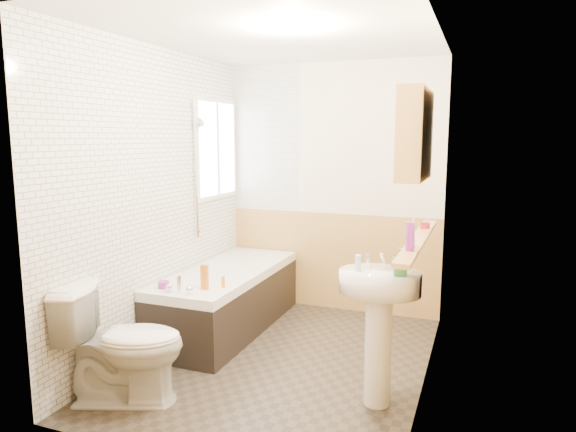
# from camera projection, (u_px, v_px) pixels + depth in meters

# --- Properties ---
(floor) EXTENTS (2.80, 2.80, 0.00)m
(floor) POSITION_uv_depth(u_px,v_px,m) (281.00, 361.00, 4.09)
(floor) COLOR #2F2821
(floor) RESTS_ON ground
(ceiling) EXTENTS (2.80, 2.80, 0.00)m
(ceiling) POSITION_uv_depth(u_px,v_px,m) (281.00, 35.00, 3.71)
(ceiling) COLOR white
(ceiling) RESTS_ON ground
(wall_back) EXTENTS (2.20, 0.02, 2.50)m
(wall_back) POSITION_uv_depth(u_px,v_px,m) (332.00, 189.00, 5.20)
(wall_back) COLOR #F5E6CA
(wall_back) RESTS_ON ground
(wall_front) EXTENTS (2.20, 0.02, 2.50)m
(wall_front) POSITION_uv_depth(u_px,v_px,m) (178.00, 240.00, 2.60)
(wall_front) COLOR #F5E6CA
(wall_front) RESTS_ON ground
(wall_left) EXTENTS (0.02, 2.80, 2.50)m
(wall_left) POSITION_uv_depth(u_px,v_px,m) (158.00, 200.00, 4.29)
(wall_left) COLOR #F5E6CA
(wall_left) RESTS_ON ground
(wall_right) EXTENTS (0.02, 2.80, 2.50)m
(wall_right) POSITION_uv_depth(u_px,v_px,m) (431.00, 214.00, 3.51)
(wall_right) COLOR #F5E6CA
(wall_right) RESTS_ON ground
(wainscot_right) EXTENTS (0.01, 2.80, 1.00)m
(wainscot_right) POSITION_uv_depth(u_px,v_px,m) (424.00, 318.00, 3.63)
(wainscot_right) COLOR tan
(wainscot_right) RESTS_ON wall_right
(wainscot_front) EXTENTS (2.20, 0.01, 1.00)m
(wainscot_front) POSITION_uv_depth(u_px,v_px,m) (185.00, 377.00, 2.73)
(wainscot_front) COLOR tan
(wainscot_front) RESTS_ON wall_front
(wainscot_back) EXTENTS (2.20, 0.01, 1.00)m
(wainscot_back) POSITION_uv_depth(u_px,v_px,m) (331.00, 261.00, 5.30)
(wainscot_back) COLOR tan
(wainscot_back) RESTS_ON wall_back
(tile_cladding_left) EXTENTS (0.01, 2.80, 2.50)m
(tile_cladding_left) POSITION_uv_depth(u_px,v_px,m) (160.00, 200.00, 4.29)
(tile_cladding_left) COLOR white
(tile_cladding_left) RESTS_ON wall_left
(tile_return_back) EXTENTS (0.75, 0.01, 1.50)m
(tile_return_back) POSITION_uv_depth(u_px,v_px,m) (266.00, 139.00, 5.36)
(tile_return_back) COLOR white
(tile_return_back) RESTS_ON wall_back
(window) EXTENTS (0.03, 0.79, 0.99)m
(window) POSITION_uv_depth(u_px,v_px,m) (217.00, 149.00, 5.09)
(window) COLOR white
(window) RESTS_ON wall_left
(bathtub) EXTENTS (0.70, 1.77, 0.71)m
(bathtub) POSITION_uv_depth(u_px,v_px,m) (227.00, 298.00, 4.75)
(bathtub) COLOR black
(bathtub) RESTS_ON floor
(shower_riser) EXTENTS (0.11, 0.08, 1.27)m
(shower_riser) POSITION_uv_depth(u_px,v_px,m) (197.00, 158.00, 4.70)
(shower_riser) COLOR silver
(shower_riser) RESTS_ON wall_left
(toilet) EXTENTS (0.92, 0.70, 0.80)m
(toilet) POSITION_uv_depth(u_px,v_px,m) (123.00, 344.00, 3.43)
(toilet) COLOR white
(toilet) RESTS_ON floor
(sink) EXTENTS (0.53, 0.43, 1.03)m
(sink) POSITION_uv_depth(u_px,v_px,m) (379.00, 310.00, 3.34)
(sink) COLOR white
(sink) RESTS_ON floor
(pine_shelf) EXTENTS (0.10, 1.55, 0.03)m
(pine_shelf) POSITION_uv_depth(u_px,v_px,m) (418.00, 240.00, 3.47)
(pine_shelf) COLOR tan
(pine_shelf) RESTS_ON wall_right
(medicine_cabinet) EXTENTS (0.16, 0.63, 0.57)m
(medicine_cabinet) POSITION_uv_depth(u_px,v_px,m) (415.00, 135.00, 3.22)
(medicine_cabinet) COLOR tan
(medicine_cabinet) RESTS_ON wall_right
(foam_can) EXTENTS (0.06, 0.06, 0.17)m
(foam_can) POSITION_uv_depth(u_px,v_px,m) (410.00, 237.00, 3.06)
(foam_can) COLOR purple
(foam_can) RESTS_ON pine_shelf
(green_bottle) EXTENTS (0.05, 0.05, 0.21)m
(green_bottle) POSITION_uv_depth(u_px,v_px,m) (413.00, 230.00, 3.17)
(green_bottle) COLOR silver
(green_bottle) RESTS_ON pine_shelf
(black_jar) EXTENTS (0.09, 0.09, 0.05)m
(black_jar) POSITION_uv_depth(u_px,v_px,m) (425.00, 225.00, 3.83)
(black_jar) COLOR maroon
(black_jar) RESTS_ON pine_shelf
(soap_bottle) EXTENTS (0.13, 0.19, 0.08)m
(soap_bottle) POSITION_uv_depth(u_px,v_px,m) (400.00, 269.00, 3.20)
(soap_bottle) COLOR #388447
(soap_bottle) RESTS_ON sink
(clear_bottle) EXTENTS (0.05, 0.05, 0.11)m
(clear_bottle) POSITION_uv_depth(u_px,v_px,m) (358.00, 263.00, 3.30)
(clear_bottle) COLOR silver
(clear_bottle) RESTS_ON sink
(blue_gel) EXTENTS (0.06, 0.04, 0.20)m
(blue_gel) POSITION_uv_depth(u_px,v_px,m) (205.00, 277.00, 4.07)
(blue_gel) COLOR orange
(blue_gel) RESTS_ON bathtub
(cream_jar) EXTENTS (0.09, 0.09, 0.05)m
(cream_jar) POSITION_uv_depth(u_px,v_px,m) (164.00, 285.00, 4.12)
(cream_jar) COLOR purple
(cream_jar) RESTS_ON bathtub
(orange_bottle) EXTENTS (0.04, 0.04, 0.09)m
(orange_bottle) POSITION_uv_depth(u_px,v_px,m) (223.00, 282.00, 4.13)
(orange_bottle) COLOR orange
(orange_bottle) RESTS_ON bathtub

